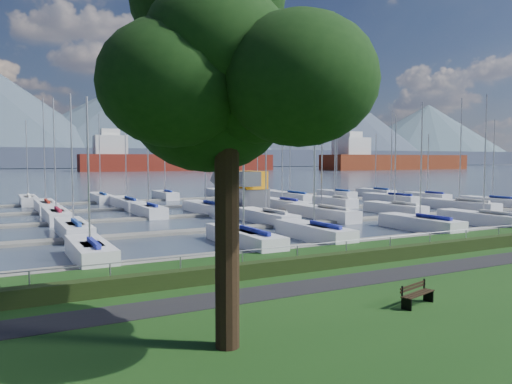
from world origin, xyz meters
TOP-DOWN VIEW (x-y plane):
  - path at (0.00, -3.00)m, footprint 160.00×2.00m
  - water at (0.00, 260.00)m, footprint 800.00×540.00m
  - hedge at (0.00, -0.40)m, footprint 80.00×0.70m
  - fence at (0.00, 0.00)m, footprint 80.00×0.04m
  - foothill at (0.00, 330.00)m, footprint 900.00×80.00m
  - mountains at (7.35, 404.62)m, footprint 1190.00×360.00m
  - docks at (0.00, 26.00)m, footprint 90.00×41.60m
  - bench_left at (-3.26, -7.12)m, footprint 1.85×0.89m
  - tree at (-10.98, -7.16)m, footprint 7.06×8.62m
  - crane at (6.19, 25.88)m, footprint 6.08×13.23m
  - cargo_ship_mid at (57.75, 211.09)m, footprint 93.26×24.44m
  - cargo_ship_east at (169.10, 180.88)m, footprint 88.90×19.11m
  - sailboat_fleet at (-2.21, 28.96)m, footprint 74.66×50.42m

SIDE VIEW (x-z plane):
  - water at x=0.00m, z-range -0.50..-0.30m
  - docks at x=0.00m, z-range -0.34..-0.09m
  - path at x=0.00m, z-range -0.01..0.03m
  - hedge at x=0.00m, z-range 0.00..0.70m
  - bench_left at x=-3.26m, z-range -0.01..0.84m
  - fence at x=0.00m, z-range 1.18..1.22m
  - cargo_ship_mid at x=57.75m, z-range -7.14..14.36m
  - cargo_ship_east at x=169.10m, z-range -7.10..14.40m
  - crane at x=6.19m, z-range -5.85..16.50m
  - sailboat_fleet at x=-2.21m, z-range -1.33..12.20m
  - foothill at x=0.00m, z-range 0.00..12.00m
  - tree at x=-10.98m, z-range 1.69..14.66m
  - mountains at x=7.35m, z-range -10.82..104.18m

